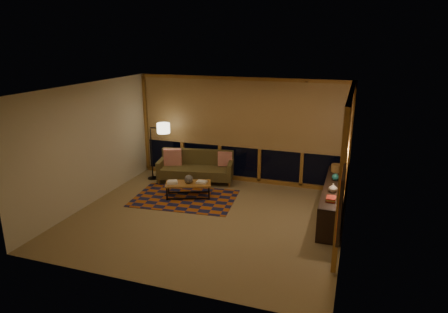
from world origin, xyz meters
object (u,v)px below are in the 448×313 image
(floor_lamp, at_px, (151,151))
(bookshelf, at_px, (333,200))
(coffee_table, at_px, (188,190))
(sofa, at_px, (196,167))

(floor_lamp, distance_m, bookshelf, 4.81)
(floor_lamp, height_order, bookshelf, floor_lamp)
(coffee_table, relative_size, bookshelf, 0.39)
(floor_lamp, xyz_separation_m, bookshelf, (4.72, -0.81, -0.42))
(bookshelf, bearing_deg, coffee_table, -178.61)
(coffee_table, height_order, bookshelf, bookshelf)
(sofa, bearing_deg, bookshelf, -26.81)
(sofa, relative_size, bookshelf, 0.71)
(sofa, height_order, bookshelf, sofa)
(coffee_table, bearing_deg, bookshelf, -19.52)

